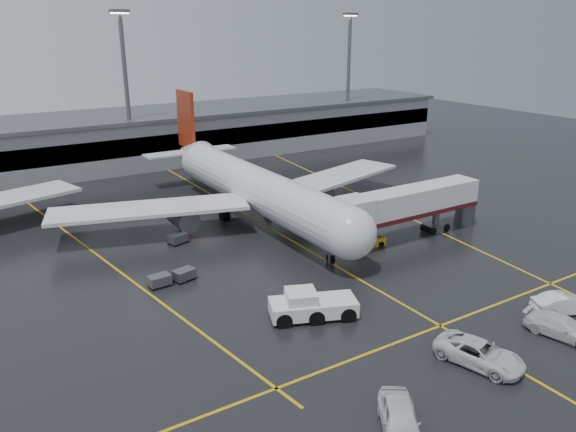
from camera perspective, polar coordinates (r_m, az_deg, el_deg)
ground at (r=62.91m, az=0.57°, el=-2.64°), size 220.00×220.00×0.00m
apron_line_centre at (r=62.91m, az=0.57°, el=-2.63°), size 0.25×90.00×0.02m
apron_line_stop at (r=47.70m, az=15.26°, el=-10.74°), size 60.00×0.25×0.02m
apron_line_left at (r=64.61m, az=-19.59°, el=-3.19°), size 9.99×69.35×0.02m
apron_line_right at (r=80.67m, az=7.52°, el=2.08°), size 7.57×69.64×0.02m
terminal at (r=103.90m, az=-13.99°, el=7.90°), size 122.00×19.00×8.60m
light_mast_mid at (r=95.44m, az=-16.21°, el=12.96°), size 3.00×1.20×25.45m
light_mast_right at (r=116.35m, az=6.19°, el=14.50°), size 3.00×1.20×25.45m
main_airliner at (r=69.51m, az=-3.74°, el=3.08°), size 48.80×45.60×14.10m
jet_bridge at (r=64.28m, az=12.47°, el=1.09°), size 19.90×3.40×6.05m
pushback_tractor at (r=46.91m, az=2.32°, el=-9.16°), size 7.71×5.32×2.56m
belt_loader at (r=62.42m, az=8.36°, el=-2.53°), size 3.49×2.33×2.04m
service_van_a at (r=43.24m, az=18.93°, el=-13.11°), size 4.50×6.87×1.76m
service_van_b at (r=49.14m, az=26.18°, el=-10.13°), size 3.57×6.07×1.65m
service_van_c at (r=52.97m, az=26.32°, el=-8.01°), size 5.48×3.89×1.72m
service_van_d at (r=35.81m, az=11.34°, el=-19.66°), size 4.91×5.81×1.88m
baggage_cart_a at (r=54.33m, az=-10.55°, el=-5.86°), size 2.24×1.72×1.12m
baggage_cart_b at (r=53.58m, az=-12.97°, el=-6.39°), size 2.09×1.44×1.12m
baggage_cart_c at (r=63.40m, az=-11.17°, el=-2.23°), size 2.29×1.82×1.12m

